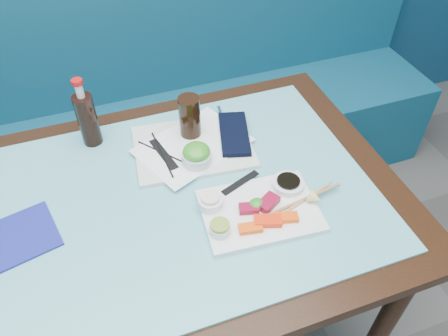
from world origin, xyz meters
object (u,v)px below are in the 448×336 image
object	(u,v)px
serving_tray	(193,147)
cola_bottle_body	(88,120)
seaweed_bowl	(197,158)
sashimi_plate	(260,211)
cola_glass	(190,117)
blue_napkin	(22,236)
dining_table	(156,224)
booth_bench	(121,127)

from	to	relation	value
serving_tray	cola_bottle_body	distance (m)	0.33
serving_tray	seaweed_bowl	size ratio (longest dim) A/B	4.00
sashimi_plate	serving_tray	world-z (taller)	sashimi_plate
seaweed_bowl	cola_bottle_body	size ratio (longest dim) A/B	0.52
cola_glass	blue_napkin	bearing A→B (deg)	-156.31
dining_table	blue_napkin	bearing A→B (deg)	179.29
dining_table	seaweed_bowl	distance (m)	0.22
sashimi_plate	cola_glass	size ratio (longest dim) A/B	2.25
booth_bench	cola_bottle_body	xyz separation A→B (m)	(-0.12, -0.53, 0.47)
cola_glass	cola_bottle_body	distance (m)	0.31
cola_bottle_body	dining_table	bearing A→B (deg)	-69.76
booth_bench	blue_napkin	bearing A→B (deg)	-111.97
booth_bench	cola_glass	distance (m)	0.79
sashimi_plate	serving_tray	xyz separation A→B (m)	(-0.09, 0.30, -0.00)
booth_bench	sashimi_plate	size ratio (longest dim) A/B	9.82
serving_tray	cola_glass	bearing A→B (deg)	85.72
booth_bench	cola_glass	size ratio (longest dim) A/B	22.12
blue_napkin	sashimi_plate	bearing A→B (deg)	-12.41
cola_bottle_body	blue_napkin	distance (m)	0.39
seaweed_bowl	booth_bench	bearing A→B (deg)	102.16
booth_bench	blue_napkin	size ratio (longest dim) A/B	18.14
booth_bench	sashimi_plate	xyz separation A→B (m)	(0.26, -0.97, 0.39)
cola_glass	cola_bottle_body	xyz separation A→B (m)	(-0.29, 0.08, 0.00)
booth_bench	dining_table	xyz separation A→B (m)	(0.00, -0.84, 0.29)
dining_table	seaweed_bowl	world-z (taller)	seaweed_bowl
dining_table	serving_tray	xyz separation A→B (m)	(0.17, 0.18, 0.10)
dining_table	sashimi_plate	size ratio (longest dim) A/B	4.58
seaweed_bowl	cola_glass	bearing A→B (deg)	81.25
dining_table	seaweed_bowl	size ratio (longest dim) A/B	15.84
seaweed_bowl	cola_bottle_body	distance (m)	0.35
booth_bench	cola_glass	world-z (taller)	booth_bench
blue_napkin	dining_table	bearing A→B (deg)	-0.71
dining_table	serving_tray	size ratio (longest dim) A/B	3.96
serving_tray	sashimi_plate	bearing A→B (deg)	-66.78
sashimi_plate	seaweed_bowl	size ratio (longest dim) A/B	3.46
serving_tray	blue_napkin	size ratio (longest dim) A/B	2.14
booth_bench	sashimi_plate	distance (m)	1.08
booth_bench	dining_table	size ratio (longest dim) A/B	2.14
sashimi_plate	cola_bottle_body	xyz separation A→B (m)	(-0.38, 0.44, 0.08)
dining_table	seaweed_bowl	bearing A→B (deg)	32.29
dining_table	blue_napkin	world-z (taller)	blue_napkin
booth_bench	dining_table	world-z (taller)	booth_bench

